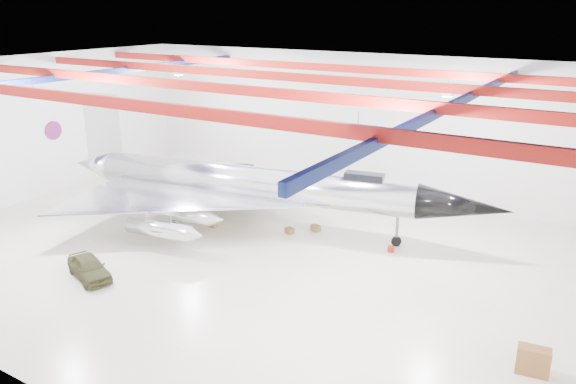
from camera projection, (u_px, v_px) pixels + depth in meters
The scene contains 15 objects.
floor at pixel (244, 251), 34.60m from camera, with size 40.00×40.00×0.00m, color beige.
wall_back at pixel (352, 123), 45.03m from camera, with size 40.00×40.00×0.00m, color silver.
wall_left at pixel (29, 129), 42.78m from camera, with size 30.00×30.00×0.00m, color silver.
ceiling at pixel (240, 70), 31.16m from camera, with size 40.00×40.00×0.00m, color #0A0F38.
ceiling_structure at pixel (240, 82), 31.37m from camera, with size 39.50×29.50×1.08m.
wall_roundel at pixel (53, 130), 44.53m from camera, with size 1.50×1.50×0.10m, color #B21414.
jet_aircraft at pixel (250, 187), 37.83m from camera, with size 30.93×20.79×8.49m.
jeep at pixel (89, 267), 30.99m from camera, with size 1.50×3.72×1.27m, color #393B1D.
desk at pixel (533, 361), 22.86m from camera, with size 1.30×0.65×1.19m, color brown.
crate_ply at pixel (213, 225), 38.32m from camera, with size 0.51×0.41×0.36m, color olive.
toolbox_red at pixel (300, 199), 43.43m from camera, with size 0.46×0.37×0.32m, color #AA1711.
parts_bin at pixel (316, 228), 37.68m from camera, with size 0.58×0.46×0.40m, color olive.
crate_small at pixel (221, 200), 43.33m from camera, with size 0.34×0.27×0.24m, color #59595B.
tool_chest at pixel (391, 249), 34.45m from camera, with size 0.40×0.40×0.36m, color #AA1711.
oil_barrel at pixel (289, 231), 37.26m from camera, with size 0.56×0.45×0.39m, color olive.
Camera 1 is at (18.84, -25.66, 14.30)m, focal length 35.00 mm.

